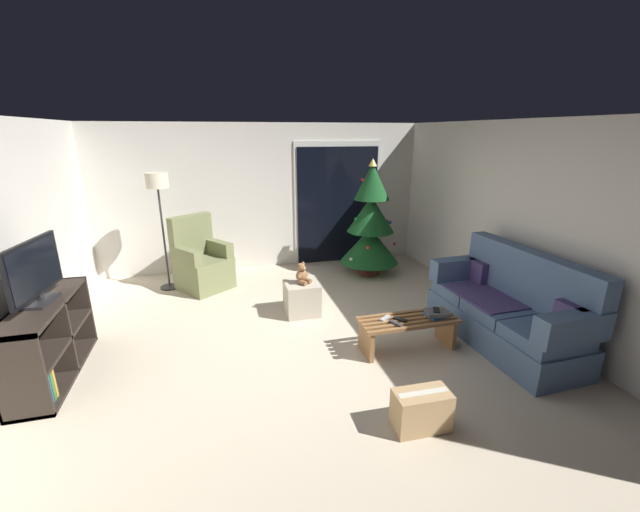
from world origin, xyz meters
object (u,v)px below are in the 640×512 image
couch (508,310)px  book_stack (436,314)px  christmas_tree (370,225)px  remote_graphite (396,323)px  media_shelf (45,345)px  armchair (202,263)px  ottoman (302,298)px  television (35,272)px  floor_lamp (158,192)px  cell_phone (436,310)px  coffee_table (408,329)px  remote_silver (385,318)px  teddy_bear_chestnut (302,275)px  cardboard_box_taped_mid_floor (421,410)px  remote_black (400,319)px

couch → book_stack: couch is taller
christmas_tree → remote_graphite: bearing=-105.5°
couch → media_shelf: size_ratio=1.40×
armchair → media_shelf: bearing=-123.8°
book_stack → armchair: armchair is taller
ottoman → television: bearing=-164.0°
christmas_tree → floor_lamp: christmas_tree is taller
television → book_stack: bearing=-6.8°
couch → floor_lamp: floor_lamp is taller
book_stack → cell_phone: bearing=63.9°
coffee_table → armchair: (-2.25, 2.51, 0.15)m
remote_silver → christmas_tree: 2.55m
floor_lamp → teddy_bear_chestnut: bearing=-38.2°
cell_phone → christmas_tree: christmas_tree is taller
cell_phone → couch: bearing=19.6°
cell_phone → teddy_bear_chestnut: bearing=163.6°
couch → armchair: (-3.42, 2.65, 0.00)m
remote_silver → remote_graphite: (0.06, -0.14, 0.00)m
television → cardboard_box_taped_mid_floor: (3.17, -1.61, -0.94)m
christmas_tree → book_stack: bearing=-94.3°
armchair → ottoman: 1.85m
armchair → remote_black: bearing=-49.8°
teddy_bear_chestnut → christmas_tree: bearing=40.7°
cell_phone → coffee_table: bearing=-155.8°
remote_silver → remote_graphite: size_ratio=1.00×
cell_phone → christmas_tree: size_ratio=0.07×
remote_silver → armchair: size_ratio=0.14×
coffee_table → armchair: armchair is taller
remote_graphite → cardboard_box_taped_mid_floor: bearing=50.5°
book_stack → armchair: bearing=135.2°
coffee_table → teddy_bear_chestnut: bearing=128.0°
book_stack → cell_phone: (0.01, 0.02, 0.04)m
armchair → teddy_bear_chestnut: 1.86m
cardboard_box_taped_mid_floor → floor_lamp: bearing=121.1°
television → couch: bearing=-6.8°
remote_graphite → teddy_bear_chestnut: (-0.75, 1.29, 0.17)m
coffee_table → floor_lamp: size_ratio=0.62×
teddy_bear_chestnut → remote_black: bearing=-55.6°
ottoman → teddy_bear_chestnut: teddy_bear_chestnut is taller
remote_silver → media_shelf: media_shelf is taller
couch → ottoman: size_ratio=4.46×
remote_graphite → book_stack: size_ratio=0.57×
coffee_table → ottoman: ottoman is taller
armchair → floor_lamp: (-0.52, 0.12, 1.10)m
coffee_table → cardboard_box_taped_mid_floor: 1.27m
remote_graphite → cardboard_box_taped_mid_floor: size_ratio=0.33×
remote_black → couch: bearing=-45.8°
christmas_tree → ottoman: size_ratio=4.42×
couch → teddy_bear_chestnut: size_ratio=6.88×
television → ottoman: (2.69, 0.77, -0.89)m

